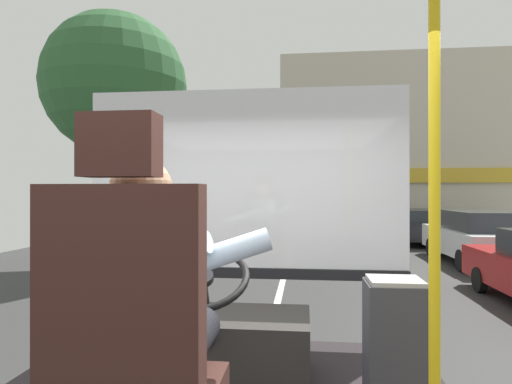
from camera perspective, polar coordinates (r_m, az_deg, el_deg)
The scene contains 11 objects.
ground at distance 10.74m, azimuth 3.87°, elevation -10.31°, with size 18.00×44.00×0.06m.
driver_seat at distance 1.49m, azimuth -15.65°, elevation -21.49°, with size 0.48×0.48×1.36m.
bus_driver at distance 1.55m, azimuth -13.86°, elevation -13.84°, with size 0.81×0.62×0.75m.
steering_console at distance 2.78m, azimuth -5.03°, elevation -19.25°, with size 1.10×0.99×0.84m.
handrail_pole at distance 1.83m, azimuth 22.32°, elevation -5.38°, with size 0.04×0.04×1.93m.
fare_box at distance 2.33m, azimuth 17.73°, elevation -19.55°, with size 0.28×0.26×0.72m.
windshield_panel at distance 3.41m, azimuth -1.48°, elevation -1.60°, with size 2.50×0.08×1.48m.
street_tree at distance 11.79m, azimuth -17.96°, elevation 13.12°, with size 3.55×3.55×6.37m.
shop_building at distance 22.26m, azimuth 20.26°, elevation 5.21°, with size 12.73×5.59×7.88m.
parked_car_white at distance 12.93m, azimuth 27.27°, elevation -5.22°, with size 1.91×4.11×1.40m.
parked_car_black at distance 17.48m, azimuth 20.89°, elevation -4.13°, with size 1.88×4.19×1.26m.
Camera 1 is at (0.47, -1.76, 1.88)m, focal length 30.57 mm.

